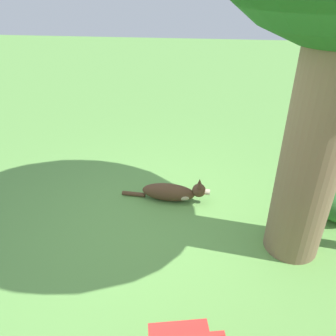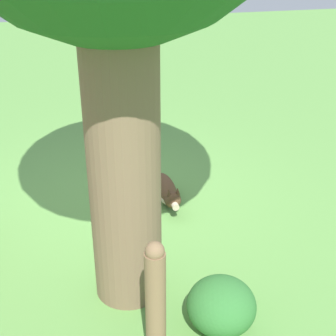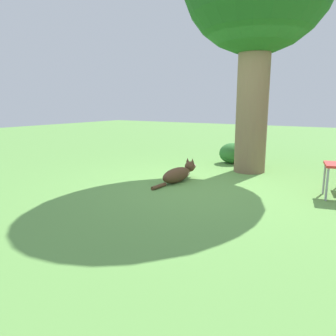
% 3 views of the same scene
% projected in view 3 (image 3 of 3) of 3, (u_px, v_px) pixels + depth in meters
% --- Properties ---
extents(ground_plane, '(30.00, 30.00, 0.00)m').
position_uv_depth(ground_plane, '(217.00, 184.00, 5.38)').
color(ground_plane, '#609947').
extents(dog, '(0.28, 1.24, 0.35)m').
position_uv_depth(dog, '(179.00, 174.00, 5.56)').
color(dog, '#513823').
rests_on(dog, ground_plane).
extents(fence_post, '(0.15, 0.15, 1.03)m').
position_uv_depth(fence_post, '(260.00, 141.00, 6.98)').
color(fence_post, '#846647').
rests_on(fence_post, ground_plane).
extents(low_shrub, '(0.56, 0.56, 0.45)m').
position_uv_depth(low_shrub, '(232.00, 153.00, 7.22)').
color(low_shrub, '#337533').
rests_on(low_shrub, ground_plane).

